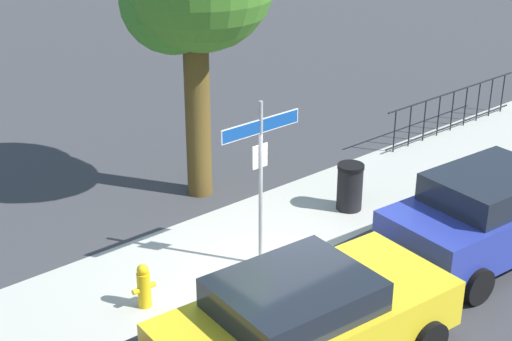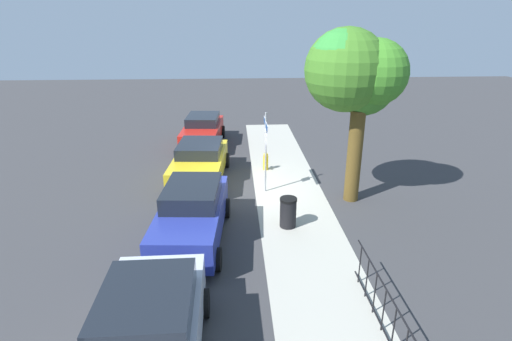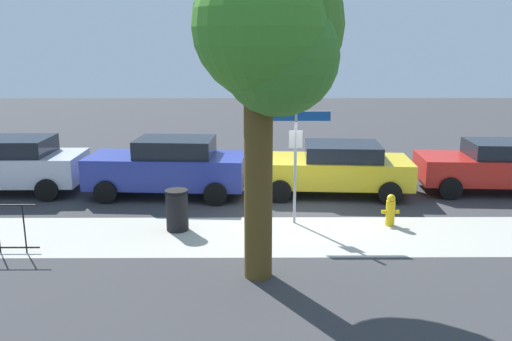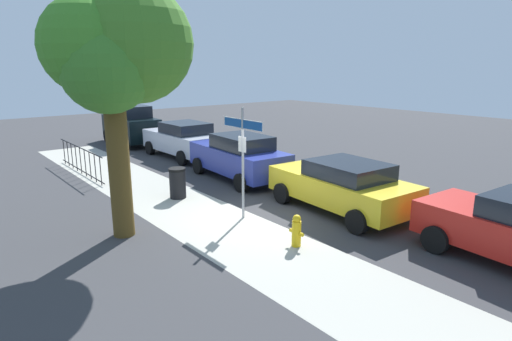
% 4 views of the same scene
% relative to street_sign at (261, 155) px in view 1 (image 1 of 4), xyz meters
% --- Properties ---
extents(ground_plane, '(60.00, 60.00, 0.00)m').
position_rel_street_sign_xyz_m(ground_plane, '(-0.10, -0.40, -2.12)').
color(ground_plane, '#38383A').
extents(sidewalk_strip, '(24.00, 2.60, 0.00)m').
position_rel_street_sign_xyz_m(sidewalk_strip, '(1.90, 0.90, -2.12)').
color(sidewalk_strip, '#ACAA9D').
rests_on(sidewalk_strip, ground_plane).
extents(street_sign, '(1.66, 0.07, 3.08)m').
position_rel_street_sign_xyz_m(street_sign, '(0.00, 0.00, 0.00)').
color(street_sign, '#9EA0A5').
rests_on(street_sign, ground_plane).
extents(car_yellow, '(4.54, 2.39, 1.51)m').
position_rel_street_sign_xyz_m(car_yellow, '(-1.35, -2.57, -1.33)').
color(car_yellow, gold).
rests_on(car_yellow, ground_plane).
extents(car_blue, '(4.59, 2.22, 1.69)m').
position_rel_street_sign_xyz_m(car_blue, '(3.45, -2.45, -1.26)').
color(car_blue, navy).
rests_on(car_blue, ground_plane).
extents(iron_fence, '(5.00, 0.04, 1.07)m').
position_rel_street_sign_xyz_m(iron_fence, '(8.03, 1.90, -1.56)').
color(iron_fence, black).
rests_on(iron_fence, ground_plane).
extents(fire_hydrant, '(0.42, 0.22, 0.78)m').
position_rel_street_sign_xyz_m(fire_hydrant, '(-2.31, 0.20, -1.74)').
color(fire_hydrant, yellow).
rests_on(fire_hydrant, ground_plane).
extents(trash_bin, '(0.55, 0.55, 0.98)m').
position_rel_street_sign_xyz_m(trash_bin, '(2.81, 0.50, -1.63)').
color(trash_bin, black).
rests_on(trash_bin, ground_plane).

